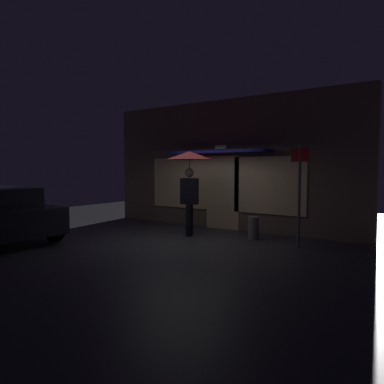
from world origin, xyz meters
The scene contains 5 objects.
ground_plane centered at (0.00, 0.00, 0.00)m, with size 18.00×18.00×0.00m, color #2D2D33.
building_facade centered at (0.00, 2.33, 1.91)m, with size 8.29×1.00×3.86m.
person_with_umbrella centered at (-0.17, 0.69, 1.86)m, with size 1.28×1.28×2.27m.
street_sign_post centered at (2.71, 0.98, 1.35)m, with size 0.40×0.07×2.37m.
sidewalk_bollard centered at (1.47, 1.21, 0.29)m, with size 0.27×0.27×0.58m, color slate.
Camera 1 is at (5.38, -7.19, 1.82)m, focal length 33.66 mm.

